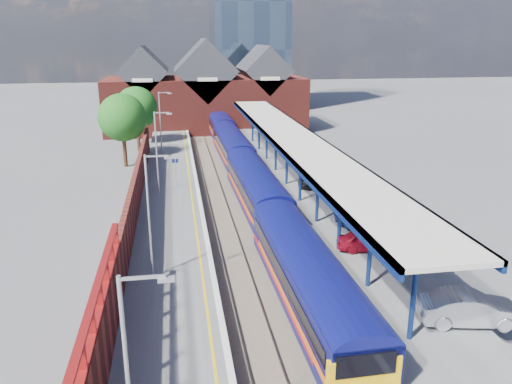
{
  "coord_description": "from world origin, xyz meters",
  "views": [
    {
      "loc": [
        -4.89,
        -19.96,
        13.83
      ],
      "look_at": [
        0.98,
        15.76,
        2.6
      ],
      "focal_mm": 35.0,
      "sensor_mm": 36.0,
      "label": 1
    }
  ],
  "objects_px": {
    "lamp_post_a": "(132,375)",
    "platform_sign": "(175,167)",
    "train": "(242,162)",
    "parked_car_silver": "(470,308)",
    "lamp_post_d": "(161,118)",
    "lamp_post_b": "(151,209)",
    "parked_car_blue": "(369,216)",
    "parked_car_dark": "(322,182)",
    "relay_cabinet": "(358,382)",
    "lamp_post_c": "(158,147)",
    "parked_car_red": "(368,241)"
  },
  "relations": [
    {
      "from": "platform_sign",
      "to": "parked_car_blue",
      "type": "distance_m",
      "value": 18.21
    },
    {
      "from": "lamp_post_b",
      "to": "platform_sign",
      "type": "relative_size",
      "value": 2.8
    },
    {
      "from": "lamp_post_b",
      "to": "parked_car_red",
      "type": "relative_size",
      "value": 1.84
    },
    {
      "from": "lamp_post_b",
      "to": "lamp_post_d",
      "type": "distance_m",
      "value": 32.0
    },
    {
      "from": "lamp_post_a",
      "to": "platform_sign",
      "type": "xyz_separation_m",
      "value": [
        1.36,
        32.0,
        -2.3
      ]
    },
    {
      "from": "lamp_post_a",
      "to": "train",
      "type": "bearing_deg",
      "value": 77.46
    },
    {
      "from": "lamp_post_b",
      "to": "parked_car_red",
      "type": "xyz_separation_m",
      "value": [
        13.09,
        1.48,
        -3.34
      ]
    },
    {
      "from": "train",
      "to": "relay_cabinet",
      "type": "relative_size",
      "value": 65.94
    },
    {
      "from": "train",
      "to": "parked_car_silver",
      "type": "relative_size",
      "value": 14.06
    },
    {
      "from": "lamp_post_d",
      "to": "parked_car_red",
      "type": "relative_size",
      "value": 1.84
    },
    {
      "from": "parked_car_blue",
      "to": "relay_cabinet",
      "type": "relative_size",
      "value": 4.75
    },
    {
      "from": "train",
      "to": "lamp_post_c",
      "type": "height_order",
      "value": "lamp_post_c"
    },
    {
      "from": "parked_car_blue",
      "to": "relay_cabinet",
      "type": "bearing_deg",
      "value": 146.63
    },
    {
      "from": "lamp_post_c",
      "to": "platform_sign",
      "type": "relative_size",
      "value": 2.8
    },
    {
      "from": "lamp_post_d",
      "to": "platform_sign",
      "type": "height_order",
      "value": "lamp_post_d"
    },
    {
      "from": "lamp_post_b",
      "to": "parked_car_silver",
      "type": "relative_size",
      "value": 1.49
    },
    {
      "from": "lamp_post_b",
      "to": "parked_car_red",
      "type": "height_order",
      "value": "lamp_post_b"
    },
    {
      "from": "lamp_post_a",
      "to": "relay_cabinet",
      "type": "distance_m",
      "value": 10.27
    },
    {
      "from": "lamp_post_a",
      "to": "parked_car_silver",
      "type": "relative_size",
      "value": 1.49
    },
    {
      "from": "train",
      "to": "lamp_post_a",
      "type": "bearing_deg",
      "value": -102.54
    },
    {
      "from": "parked_car_red",
      "to": "train",
      "type": "bearing_deg",
      "value": 26.05
    },
    {
      "from": "lamp_post_b",
      "to": "parked_car_dark",
      "type": "height_order",
      "value": "lamp_post_b"
    },
    {
      "from": "lamp_post_b",
      "to": "parked_car_silver",
      "type": "distance_m",
      "value": 16.66
    },
    {
      "from": "lamp_post_c",
      "to": "parked_car_silver",
      "type": "xyz_separation_m",
      "value": [
        14.63,
        -23.29,
        -3.22
      ]
    },
    {
      "from": "lamp_post_c",
      "to": "lamp_post_d",
      "type": "bearing_deg",
      "value": 90.0
    },
    {
      "from": "train",
      "to": "parked_car_dark",
      "type": "xyz_separation_m",
      "value": [
        6.27,
        -6.34,
        -0.51
      ]
    },
    {
      "from": "parked_car_dark",
      "to": "parked_car_blue",
      "type": "distance_m",
      "value": 9.19
    },
    {
      "from": "parked_car_red",
      "to": "parked_car_silver",
      "type": "distance_m",
      "value": 8.9
    },
    {
      "from": "lamp_post_d",
      "to": "parked_car_blue",
      "type": "height_order",
      "value": "lamp_post_d"
    },
    {
      "from": "platform_sign",
      "to": "parked_car_dark",
      "type": "height_order",
      "value": "platform_sign"
    },
    {
      "from": "relay_cabinet",
      "to": "parked_car_silver",
      "type": "bearing_deg",
      "value": 6.02
    },
    {
      "from": "parked_car_red",
      "to": "parked_car_silver",
      "type": "xyz_separation_m",
      "value": [
        1.55,
        -8.77,
        0.12
      ]
    },
    {
      "from": "relay_cabinet",
      "to": "parked_car_dark",
      "type": "bearing_deg",
      "value": 60.46
    },
    {
      "from": "lamp_post_b",
      "to": "platform_sign",
      "type": "bearing_deg",
      "value": 85.67
    },
    {
      "from": "platform_sign",
      "to": "parked_car_dark",
      "type": "relative_size",
      "value": 0.59
    },
    {
      "from": "lamp_post_d",
      "to": "parked_car_dark",
      "type": "relative_size",
      "value": 1.66
    },
    {
      "from": "train",
      "to": "platform_sign",
      "type": "xyz_separation_m",
      "value": [
        -6.49,
        -3.32,
        0.57
      ]
    },
    {
      "from": "lamp_post_d",
      "to": "platform_sign",
      "type": "distance_m",
      "value": 14.25
    },
    {
      "from": "platform_sign",
      "to": "parked_car_dark",
      "type": "bearing_deg",
      "value": -13.32
    },
    {
      "from": "lamp_post_a",
      "to": "lamp_post_d",
      "type": "height_order",
      "value": "same"
    },
    {
      "from": "lamp_post_d",
      "to": "parked_car_silver",
      "type": "distance_m",
      "value": 42.05
    },
    {
      "from": "lamp_post_b",
      "to": "parked_car_dark",
      "type": "distance_m",
      "value": 20.86
    },
    {
      "from": "lamp_post_b",
      "to": "lamp_post_d",
      "type": "height_order",
      "value": "same"
    },
    {
      "from": "lamp_post_a",
      "to": "platform_sign",
      "type": "height_order",
      "value": "lamp_post_a"
    },
    {
      "from": "lamp_post_a",
      "to": "parked_car_red",
      "type": "relative_size",
      "value": 1.84
    },
    {
      "from": "train",
      "to": "lamp_post_d",
      "type": "bearing_deg",
      "value": 126.33
    },
    {
      "from": "lamp_post_d",
      "to": "relay_cabinet",
      "type": "xyz_separation_m",
      "value": [
        8.27,
        -41.9,
        -4.49
      ]
    },
    {
      "from": "parked_car_red",
      "to": "lamp_post_a",
      "type": "bearing_deg",
      "value": 151.06
    },
    {
      "from": "lamp_post_a",
      "to": "relay_cabinet",
      "type": "bearing_deg",
      "value": 26.37
    },
    {
      "from": "train",
      "to": "lamp_post_d",
      "type": "height_order",
      "value": "lamp_post_d"
    }
  ]
}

